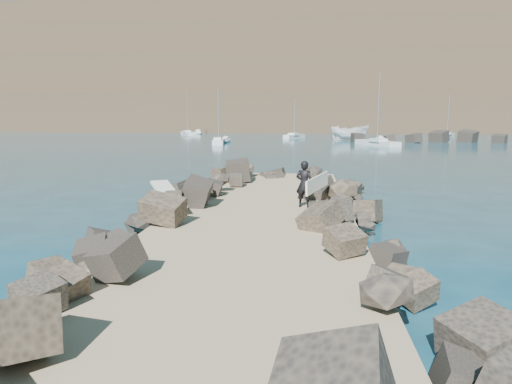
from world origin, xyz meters
The scene contains 14 objects.
ground centered at (0.00, 0.00, 0.00)m, with size 800.00×800.00×0.00m, color #0F384C.
jetty centered at (0.00, -2.00, 0.30)m, with size 6.00×26.00×0.60m, color #8C7759.
riprap_left centered at (-2.90, -1.50, 0.50)m, with size 2.60×22.00×1.00m, color black.
riprap_right centered at (2.90, -1.50, 0.50)m, with size 2.60×22.00×1.00m, color black.
headland centered at (10.00, 160.00, 16.00)m, with size 360.00×140.00×32.00m, color #2D4919.
surfboard_resting centered at (-3.15, 0.35, 1.04)m, with size 0.64×2.54×0.08m, color beige.
boat_imported centered at (8.51, 61.15, 1.20)m, with size 2.34×6.23×2.41m, color white.
surfer_with_board centered at (1.50, 1.34, 1.42)m, with size 1.20×1.91×1.64m.
sailboat_d centered at (27.53, 73.96, 0.35)m, with size 4.47×6.53×8.06m.
sailboat_a centered at (-10.54, 48.06, 0.35)m, with size 2.22×6.50×7.76m.
sailboat_b centered at (-0.54, 66.94, 0.35)m, with size 3.83×5.52×6.95m.
sailboat_c centered at (10.81, 47.15, 0.35)m, with size 5.05×8.00×9.58m.
sailboat_e centered at (-23.20, 79.97, 0.35)m, with size 4.91×7.57×9.14m.
headland_buildings centered at (16.81, 152.19, 33.97)m, with size 137.50×30.50×5.00m.
Camera 1 is at (1.46, -14.42, 3.73)m, focal length 32.00 mm.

